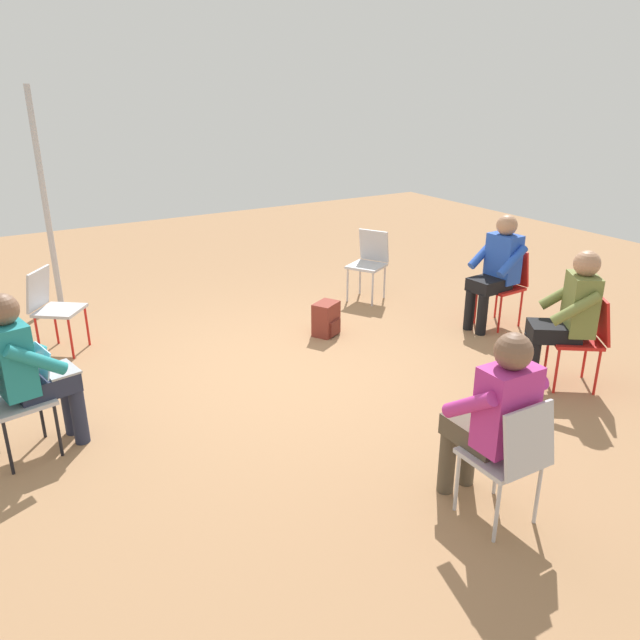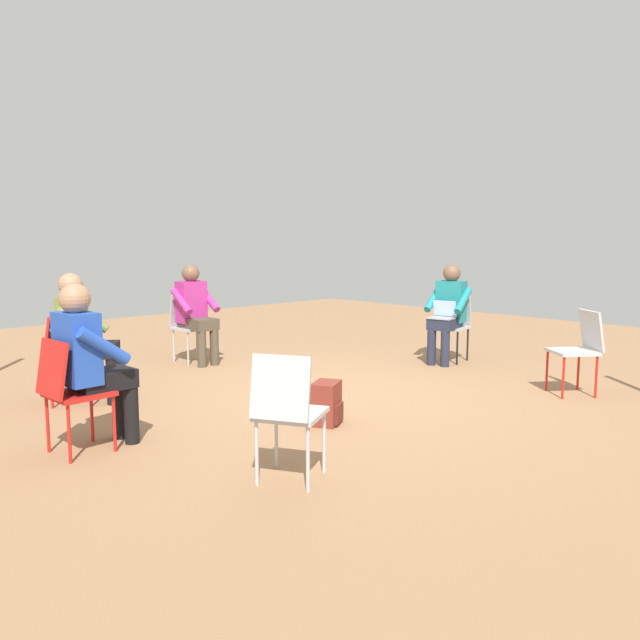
% 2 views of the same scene
% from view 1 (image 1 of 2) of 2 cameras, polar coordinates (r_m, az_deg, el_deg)
% --- Properties ---
extents(ground_plane, '(14.74, 14.74, 0.00)m').
position_cam_1_polar(ground_plane, '(5.89, -2.50, -4.67)').
color(ground_plane, '#99704C').
extents(chair_east, '(0.44, 0.41, 0.85)m').
position_cam_1_polar(chair_east, '(3.92, 17.06, -11.64)').
color(chair_east, '#B7B7BC').
rests_on(chair_east, ground).
extents(chair_north, '(0.42, 0.46, 0.85)m').
position_cam_1_polar(chair_north, '(7.14, 16.57, 3.40)').
color(chair_north, red).
rests_on(chair_north, ground).
extents(chair_northwest, '(0.55, 0.57, 0.85)m').
position_cam_1_polar(chair_northwest, '(7.71, 4.54, 5.50)').
color(chair_northwest, '#B7B7BC').
rests_on(chair_northwest, ground).
extents(chair_south, '(0.47, 0.50, 0.85)m').
position_cam_1_polar(chair_south, '(4.88, -26.66, -6.35)').
color(chair_south, '#B7B7BC').
rests_on(chair_south, ground).
extents(chair_northeast, '(0.57, 0.58, 0.85)m').
position_cam_1_polar(chair_northeast, '(5.88, 23.03, -1.19)').
color(chair_northeast, red).
rests_on(chair_northeast, ground).
extents(chair_southwest, '(0.58, 0.58, 0.85)m').
position_cam_1_polar(chair_southwest, '(6.68, -23.32, 1.32)').
color(chair_southwest, '#B7B7BC').
rests_on(chair_southwest, ground).
extents(person_with_laptop, '(0.56, 0.57, 1.24)m').
position_cam_1_polar(person_with_laptop, '(4.83, -25.13, -3.73)').
color(person_with_laptop, '#23283D').
rests_on(person_with_laptop, ground).
extents(person_in_olive, '(0.63, 0.63, 1.24)m').
position_cam_1_polar(person_in_olive, '(5.77, 21.74, 0.67)').
color(person_in_olive, black).
rests_on(person_in_olive, ground).
extents(person_in_blue, '(0.51, 0.54, 1.24)m').
position_cam_1_polar(person_in_blue, '(6.96, 15.86, 4.74)').
color(person_in_blue, black).
rests_on(person_in_blue, ground).
extents(person_in_magenta, '(0.53, 0.50, 1.24)m').
position_cam_1_polar(person_in_magenta, '(3.92, 15.59, -8.14)').
color(person_in_magenta, '#4C4233').
rests_on(person_in_magenta, ground).
extents(backpack_near_laptop_user, '(0.31, 0.34, 0.36)m').
position_cam_1_polar(backpack_near_laptop_user, '(6.66, 0.55, -0.06)').
color(backpack_near_laptop_user, maroon).
rests_on(backpack_near_laptop_user, ground).
extents(tent_pole_near, '(0.07, 0.07, 2.52)m').
position_cam_1_polar(tent_pole_near, '(7.97, -23.85, 9.96)').
color(tent_pole_near, '#B2B2B7').
rests_on(tent_pole_near, ground).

